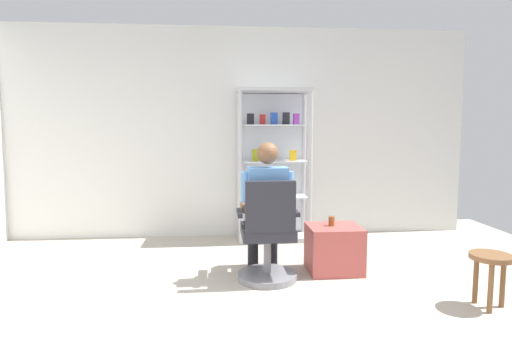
% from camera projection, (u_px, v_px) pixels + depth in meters
% --- Properties ---
extents(back_wall, '(6.00, 0.10, 2.70)m').
position_uv_depth(back_wall, '(241.00, 133.00, 5.53)').
color(back_wall, silver).
rests_on(back_wall, ground).
extents(display_cabinet_main, '(0.90, 0.45, 1.90)m').
position_uv_depth(display_cabinet_main, '(273.00, 163.00, 5.37)').
color(display_cabinet_main, '#B7B7BC').
rests_on(display_cabinet_main, ground).
extents(office_chair, '(0.56, 0.56, 0.96)m').
position_uv_depth(office_chair, '(268.00, 240.00, 3.88)').
color(office_chair, slate).
rests_on(office_chair, ground).
extents(seated_shopkeeper, '(0.49, 0.57, 1.29)m').
position_uv_depth(seated_shopkeeper, '(266.00, 203.00, 4.01)').
color(seated_shopkeeper, black).
rests_on(seated_shopkeeper, ground).
extents(storage_crate, '(0.51, 0.45, 0.46)m').
position_uv_depth(storage_crate, '(334.00, 249.00, 4.18)').
color(storage_crate, '#B24C47').
rests_on(storage_crate, ground).
extents(tea_glass, '(0.06, 0.06, 0.09)m').
position_uv_depth(tea_glass, '(331.00, 221.00, 4.17)').
color(tea_glass, brown).
rests_on(tea_glass, storage_crate).
extents(wooden_stool, '(0.32, 0.32, 0.43)m').
position_uv_depth(wooden_stool, '(491.00, 265.00, 3.32)').
color(wooden_stool, brown).
rests_on(wooden_stool, ground).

